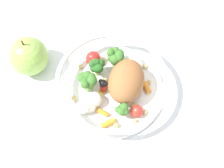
{
  "coord_description": "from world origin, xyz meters",
  "views": [
    {
      "loc": [
        -0.16,
        -0.22,
        0.55
      ],
      "look_at": [
        -0.01,
        -0.01,
        0.03
      ],
      "focal_mm": 46.4,
      "sensor_mm": 36.0,
      "label": 1
    }
  ],
  "objects": [
    {
      "name": "food_container",
      "position": [
        -0.0,
        -0.01,
        0.03
      ],
      "size": [
        0.22,
        0.22,
        0.07
      ],
      "color": "white",
      "rests_on": "ground_plane"
    },
    {
      "name": "loose_apple",
      "position": [
        -0.11,
        0.14,
        0.04
      ],
      "size": [
        0.08,
        0.08,
        0.09
      ],
      "color": "#8CB74C",
      "rests_on": "ground_plane"
    },
    {
      "name": "ground_plane",
      "position": [
        0.0,
        0.0,
        0.0
      ],
      "size": [
        2.4,
        2.4,
        0.0
      ],
      "primitive_type": "plane",
      "color": "white"
    }
  ]
}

